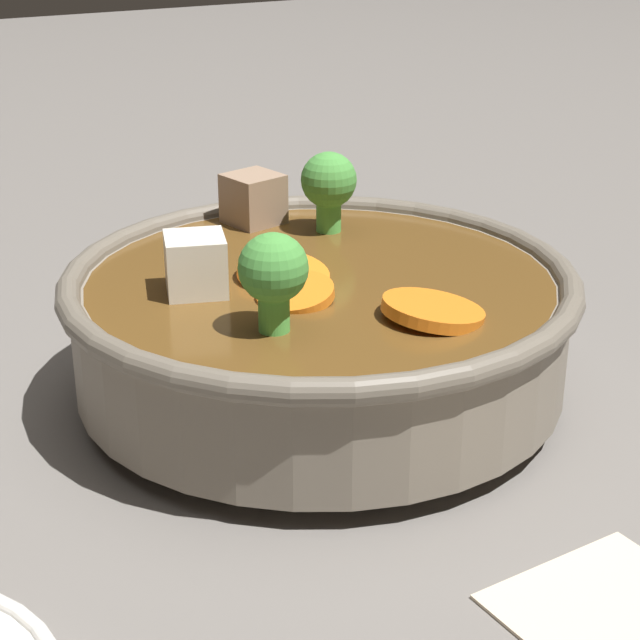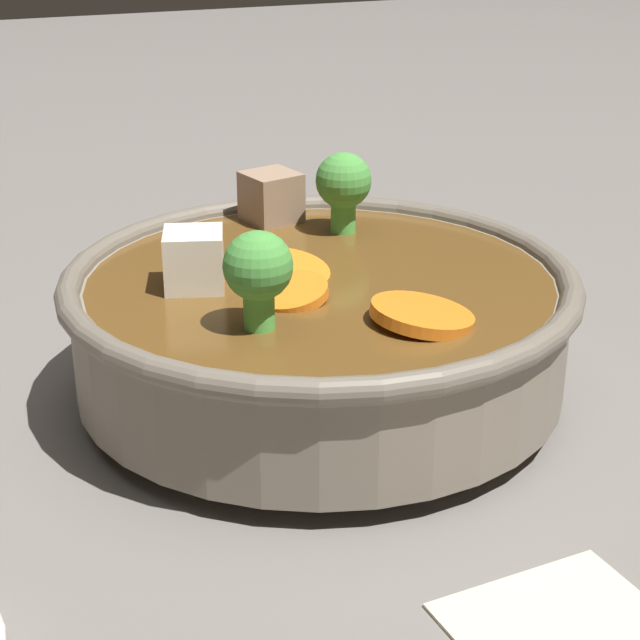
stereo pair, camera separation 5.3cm
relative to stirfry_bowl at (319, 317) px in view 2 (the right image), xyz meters
The scene contains 2 objects.
ground_plane 0.04m from the stirfry_bowl, 147.66° to the right, with size 3.00×3.00×0.00m, color slate.
stirfry_bowl is the anchor object (origin of this frame).
Camera 2 is at (-0.45, 0.19, 0.25)m, focal length 60.00 mm.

